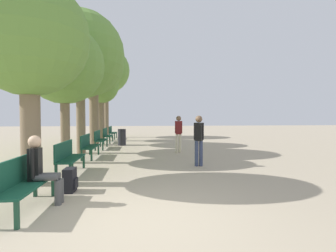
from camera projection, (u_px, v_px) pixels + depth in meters
The scene contains 18 objects.
ground_plane at pixel (134, 221), 4.00m from camera, with size 80.00×80.00×0.00m, color tan.
bench_row_0 at pixel (22, 180), 4.42m from camera, with size 0.43×1.65×0.89m.
bench_row_1 at pixel (68, 155), 7.25m from camera, with size 0.43×1.65×0.89m.
bench_row_2 at pixel (88, 144), 10.09m from camera, with size 0.43×1.65×0.89m.
bench_row_3 at pixel (100, 138), 12.93m from camera, with size 0.43×1.65×0.89m.
bench_row_4 at pixel (107, 134), 15.76m from camera, with size 0.43×1.65×0.89m.
bench_row_5 at pixel (112, 132), 18.60m from camera, with size 0.43×1.65×0.89m.
tree_row_0 at pixel (29, 39), 6.02m from camera, with size 2.74×2.74×4.80m.
tree_row_1 at pixel (64, 65), 8.84m from camera, with size 2.67×2.67×4.69m.
tree_row_2 at pixel (80, 55), 11.18m from camera, with size 3.75×3.75×6.13m.
tree_row_3 at pixel (93, 65), 14.40m from camera, with size 3.36×3.36×6.16m.
tree_row_4 at pixel (100, 87), 16.94m from camera, with size 2.37×2.37×4.81m.
tree_row_5 at pixel (106, 70), 19.78m from camera, with size 3.53×3.53×6.86m.
person_seated at pixel (42, 168), 4.72m from camera, with size 0.58×0.33×1.25m.
backpack at pixel (70, 180), 5.53m from camera, with size 0.25×0.38×0.50m.
pedestrian_near at pixel (199, 137), 8.37m from camera, with size 0.33×0.28×1.62m.
pedestrian_mid at pixel (179, 132), 11.51m from camera, with size 0.33×0.22×1.62m.
trash_bin at pixel (122, 137), 14.37m from camera, with size 0.43×0.43×0.90m.
Camera 1 is at (0.10, -3.97, 1.59)m, focal length 28.00 mm.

